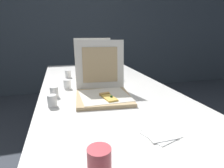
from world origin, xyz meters
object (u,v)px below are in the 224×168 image
pizza_box_middle (96,74)px  napkin_pile (160,134)px  cup_white_near_center (54,92)px  cup_white_far (68,74)px  cup_printed_front (99,161)px  cup_white_mid (67,84)px  table (104,92)px  pizza_box_front (103,90)px  cup_white_near_left (52,101)px

pizza_box_middle → napkin_pile: (0.09, -1.00, -0.05)m
cup_white_near_center → napkin_pile: bearing=-54.9°
cup_white_far → cup_printed_front: (0.03, -1.32, 0.01)m
cup_white_far → cup_white_mid: 0.37m
pizza_box_middle → cup_white_mid: (-0.26, -0.20, -0.02)m
cup_printed_front → napkin_pile: bearing=27.6°
cup_white_far → cup_white_mid: bearing=-93.6°
cup_printed_front → cup_white_far: bearing=91.3°
table → pizza_box_front: (-0.07, -0.26, 0.10)m
table → cup_white_far: 0.47m
cup_white_mid → pizza_box_front: bearing=-50.6°
cup_white_far → cup_printed_front: bearing=-88.7°
cup_white_mid → cup_white_near_left: bearing=-106.3°
cup_printed_front → pizza_box_middle: bearing=79.8°
table → cup_printed_front: (-0.23, -0.94, 0.09)m
pizza_box_front → pizza_box_middle: bearing=90.6°
cup_white_near_left → cup_white_far: size_ratio=1.00×
table → cup_printed_front: size_ratio=24.89×
cup_white_near_left → cup_white_near_center: bearing=87.3°
cup_white_near_left → cup_white_mid: (0.10, 0.34, 0.00)m
pizza_box_front → cup_white_far: bearing=112.7°
cup_white_near_center → cup_printed_front: 0.79m
cup_white_mid → cup_printed_front: cup_printed_front is taller
cup_white_mid → cup_white_near_center: bearing=-117.9°
pizza_box_middle → cup_white_mid: bearing=-141.8°
cup_white_near_center → napkin_pile: (0.44, -0.62, -0.03)m
cup_white_near_left → pizza_box_middle: bearing=56.2°
cup_white_far → napkin_pile: (0.32, -1.17, -0.03)m
table → pizza_box_front: bearing=-104.9°
pizza_box_front → cup_white_far: 0.67m
cup_white_near_center → cup_printed_front: size_ratio=0.78×
table → napkin_pile: bearing=-85.8°
pizza_box_middle → cup_white_near_center: (-0.35, -0.37, -0.02)m
cup_white_near_left → cup_white_mid: size_ratio=1.00×
pizza_box_front → cup_white_mid: 0.35m
cup_white_far → cup_white_mid: (-0.02, -0.37, 0.00)m
pizza_box_front → napkin_pile: bearing=-70.9°
cup_white_near_left → cup_printed_front: 0.63m
cup_white_near_center → cup_printed_front: (0.15, -0.78, 0.01)m
table → cup_white_mid: (-0.29, 0.01, 0.08)m
pizza_box_middle → cup_white_near_center: size_ratio=5.81×
pizza_box_front → napkin_pile: (0.13, -0.53, -0.05)m
cup_white_near_center → cup_white_mid: size_ratio=1.00×
cup_white_far → cup_white_near_left: bearing=-99.8°
cup_white_near_left → napkin_pile: bearing=-45.5°
table → napkin_pile: 0.79m
cup_white_near_left → cup_white_near_center: 0.17m
table → pizza_box_middle: bearing=97.3°
cup_white_near_center → cup_printed_front: cup_printed_front is taller
cup_white_near_left → cup_printed_front: (0.15, -0.61, 0.01)m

